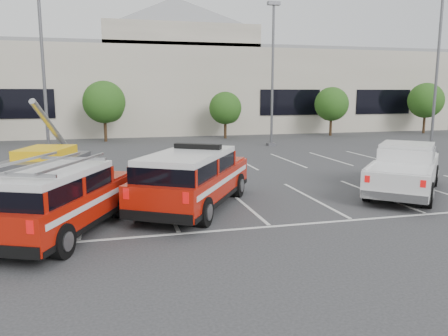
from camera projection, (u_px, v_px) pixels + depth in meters
The scene contains 14 objects.
ground at pixel (243, 203), 15.55m from camera, with size 120.00×120.00×0.00m, color #2E2E30.
stall_markings at pixel (214, 179), 19.84m from camera, with size 23.00×15.00×0.01m, color silver.
convention_building at pixel (157, 85), 45.22m from camera, with size 60.00×16.99×13.20m.
tree_mid_left at pixel (105, 104), 34.90m from camera, with size 3.37×3.37×4.85m.
tree_mid_right at pixel (226, 109), 37.41m from camera, with size 2.77×2.77×3.99m.
tree_right at pixel (332, 105), 39.79m from camera, with size 3.07×3.07×4.42m.
tree_far_right at pixel (426, 102), 42.16m from camera, with size 3.37×3.37×4.85m.
light_pole_left at pixel (43, 69), 24.19m from camera, with size 0.90×0.60×10.24m.
light_pole_mid at pixel (273, 75), 31.64m from camera, with size 0.90×0.60×10.24m.
light_pole_right at pixel (437, 72), 28.09m from camera, with size 0.90×0.60×10.24m.
fire_chief_suv at pixel (193, 183), 14.73m from camera, with size 5.03×6.40×2.15m.
white_pickup at pixel (404, 174), 17.06m from camera, with size 5.77×6.06×1.91m.
ladder_suv at pixel (59, 205), 11.98m from camera, with size 4.16×5.84×2.15m.
utility_rig at pixel (43, 169), 18.24m from camera, with size 4.56×4.56×3.68m.
Camera 1 is at (-4.37, -14.48, 3.89)m, focal length 35.00 mm.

